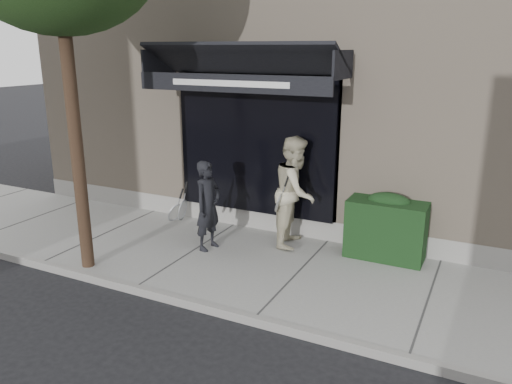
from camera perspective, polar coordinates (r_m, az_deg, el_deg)
The scene contains 7 objects.
ground at distance 8.17m, azimuth 4.81°, elevation -9.86°, with size 80.00×80.00×0.00m, color black.
sidewalk at distance 8.15m, azimuth 4.82°, elevation -9.48°, with size 20.00×3.00×0.12m, color gray.
curb at distance 6.89m, azimuth -0.10°, elevation -14.46°, with size 20.00×0.10×0.14m, color gray.
building_facade at distance 12.13m, azimuth 13.96°, elevation 11.74°, with size 14.30×8.04×5.64m.
hedge at distance 8.75m, azimuth 14.70°, elevation -3.87°, with size 1.30×0.70×1.14m.
pedestrian_front at distance 8.77m, azimuth -5.56°, elevation -1.58°, with size 0.77×0.87×1.60m.
pedestrian_back at distance 8.91m, azimuth 4.54°, elevation 0.07°, with size 0.88×1.06×1.99m.
Camera 1 is at (2.64, -6.85, 3.58)m, focal length 35.00 mm.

